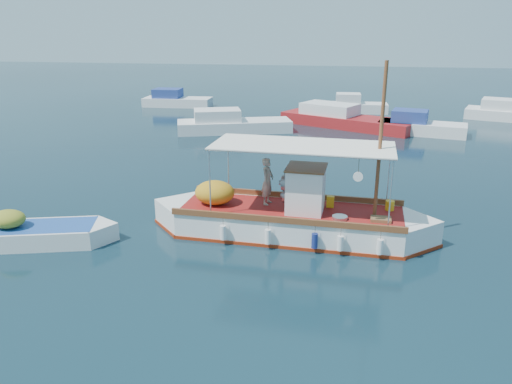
# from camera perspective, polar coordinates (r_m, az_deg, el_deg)

# --- Properties ---
(ground) EXTENTS (160.00, 160.00, 0.00)m
(ground) POSITION_cam_1_polar(r_m,az_deg,el_deg) (18.26, 2.29, -4.32)
(ground) COLOR black
(ground) RESTS_ON ground
(fishing_caique) EXTENTS (10.27, 3.20, 6.27)m
(fishing_caique) POSITION_cam_1_polar(r_m,az_deg,el_deg) (17.71, 3.75, -3.15)
(fishing_caique) COLOR white
(fishing_caique) RESTS_ON ground
(dinghy) EXTENTS (5.52, 2.71, 1.40)m
(dinghy) POSITION_cam_1_polar(r_m,az_deg,el_deg) (18.65, -24.32, -4.55)
(dinghy) COLOR white
(dinghy) RESTS_ON ground
(bg_boat_nw) EXTENTS (8.21, 4.77, 1.80)m
(bg_boat_nw) POSITION_cam_1_polar(r_m,az_deg,el_deg) (35.20, -2.90, 7.66)
(bg_boat_nw) COLOR silver
(bg_boat_nw) RESTS_ON ground
(bg_boat_n) EXTENTS (10.12, 6.94, 1.80)m
(bg_boat_n) POSITION_cam_1_polar(r_m,az_deg,el_deg) (37.68, 9.94, 8.13)
(bg_boat_n) COLOR maroon
(bg_boat_n) RESTS_ON ground
(bg_boat_ne) EXTENTS (6.09, 3.36, 1.80)m
(bg_boat_ne) POSITION_cam_1_polar(r_m,az_deg,el_deg) (36.27, 18.14, 7.10)
(bg_boat_ne) COLOR silver
(bg_boat_ne) RESTS_ON ground
(bg_boat_far_w) EXTENTS (6.22, 2.53, 1.80)m
(bg_boat_far_w) POSITION_cam_1_polar(r_m,az_deg,el_deg) (47.35, -9.17, 10.23)
(bg_boat_far_w) COLOR silver
(bg_boat_far_w) RESTS_ON ground
(bg_boat_far_n) EXTENTS (5.16, 2.19, 1.80)m
(bg_boat_far_n) POSITION_cam_1_polar(r_m,az_deg,el_deg) (44.22, 11.24, 9.55)
(bg_boat_far_n) COLOR silver
(bg_boat_far_n) RESTS_ON ground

